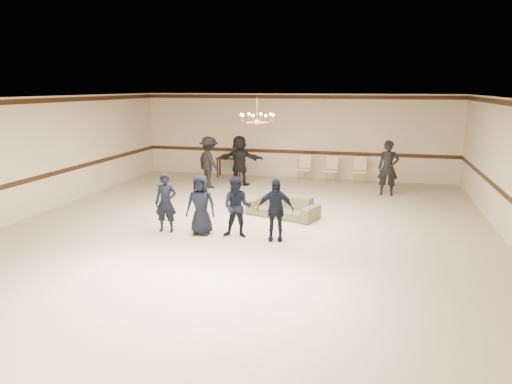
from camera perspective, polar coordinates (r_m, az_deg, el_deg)
room at (r=11.59m, az=-1.09°, el=3.27°), size 12.01×14.01×3.21m
chair_rail at (r=18.43m, az=4.71°, el=4.81°), size 12.00×0.02×0.14m
crown_molding at (r=18.27m, az=4.83°, el=11.28°), size 12.00×0.02×0.14m
chandelier at (r=12.42m, az=0.13°, el=9.81°), size 0.94×0.94×0.89m
boy_a at (r=11.69m, az=-10.75°, el=-1.27°), size 0.57×0.43×1.44m
boy_b at (r=11.35m, az=-6.62°, el=-1.55°), size 0.74×0.52×1.44m
boy_c at (r=11.06m, az=-2.26°, el=-1.84°), size 0.74×0.60×1.44m
boy_d at (r=10.85m, az=2.31°, el=-2.13°), size 0.89×0.48×1.44m
settee at (r=12.92m, az=3.20°, el=-1.73°), size 2.10×1.36×0.57m
adult_left at (r=16.60m, az=-5.63°, el=3.56°), size 1.31×1.24×1.78m
adult_mid at (r=16.98m, az=-1.96°, el=3.81°), size 1.69×0.64×1.78m
adult_right at (r=15.92m, az=15.54°, el=2.78°), size 0.66×0.44×1.78m
banquet_chair_left at (r=17.69m, az=5.81°, el=2.76°), size 0.50×0.50×0.96m
banquet_chair_mid at (r=17.58m, az=9.04°, el=2.61°), size 0.51×0.51×0.96m
banquet_chair_right at (r=17.52m, az=12.30°, el=2.44°), size 0.51×0.51×0.96m
console_table at (r=18.57m, az=-3.30°, el=2.96°), size 0.94×0.44×0.77m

